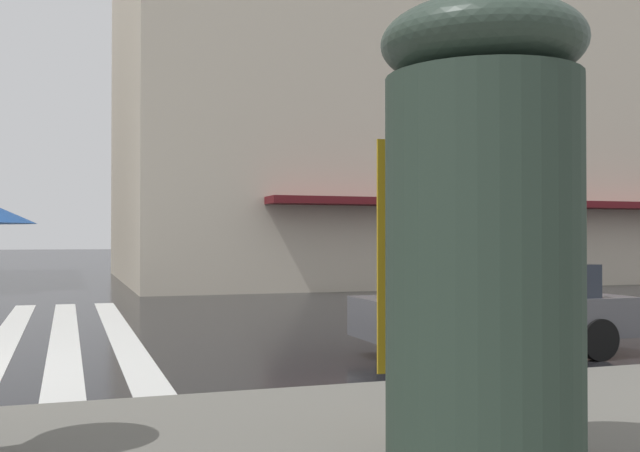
% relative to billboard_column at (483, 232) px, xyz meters
% --- Properties ---
extents(haussmann_block_corner, '(17.38, 26.03, 21.77)m').
position_rel_billboard_column_xyz_m(haussmann_block_corner, '(27.07, -12.40, 8.81)').
color(haussmann_block_corner, beige).
rests_on(haussmann_block_corner, ground_plane).
extents(billboard_column, '(1.42, 1.42, 3.30)m').
position_rel_billboard_column_xyz_m(billboard_column, '(0.00, 0.00, 0.00)').
color(billboard_column, '#28382D').
rests_on(billboard_column, sidewalk_pavement).
extents(car_dark_grey, '(1.85, 4.10, 1.41)m').
position_rel_billboard_column_xyz_m(car_dark_grey, '(5.49, -3.49, -1.09)').
color(car_dark_grey, '#4C4C51').
rests_on(car_dark_grey, ground_plane).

